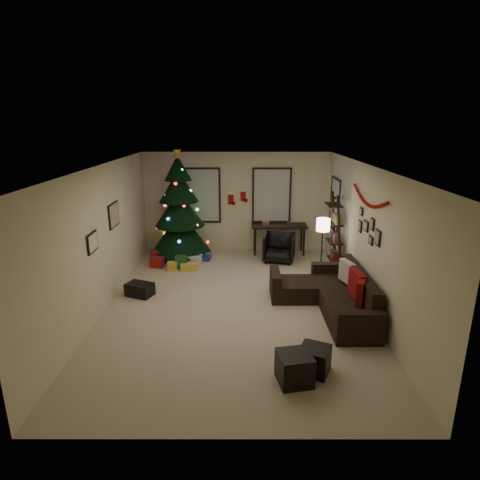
# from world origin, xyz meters

# --- Properties ---
(floor) EXTENTS (7.00, 7.00, 0.00)m
(floor) POSITION_xyz_m (0.00, 0.00, 0.00)
(floor) COLOR #BEAB90
(floor) RESTS_ON ground
(ceiling) EXTENTS (7.00, 7.00, 0.00)m
(ceiling) POSITION_xyz_m (0.00, 0.00, 2.70)
(ceiling) COLOR white
(ceiling) RESTS_ON floor
(wall_back) EXTENTS (5.00, 0.00, 5.00)m
(wall_back) POSITION_xyz_m (0.00, 3.50, 1.35)
(wall_back) COLOR beige
(wall_back) RESTS_ON floor
(wall_front) EXTENTS (5.00, 0.00, 5.00)m
(wall_front) POSITION_xyz_m (0.00, -3.50, 1.35)
(wall_front) COLOR beige
(wall_front) RESTS_ON floor
(wall_left) EXTENTS (0.00, 7.00, 7.00)m
(wall_left) POSITION_xyz_m (-2.50, 0.00, 1.35)
(wall_left) COLOR beige
(wall_left) RESTS_ON floor
(wall_right) EXTENTS (0.00, 7.00, 7.00)m
(wall_right) POSITION_xyz_m (2.50, 0.00, 1.35)
(wall_right) COLOR beige
(wall_right) RESTS_ON floor
(window_back_left) EXTENTS (1.05, 0.06, 1.50)m
(window_back_left) POSITION_xyz_m (-0.95, 3.47, 1.55)
(window_back_left) COLOR #728CB2
(window_back_left) RESTS_ON wall_back
(window_back_right) EXTENTS (1.05, 0.06, 1.50)m
(window_back_right) POSITION_xyz_m (0.95, 3.47, 1.55)
(window_back_right) COLOR #728CB2
(window_back_right) RESTS_ON wall_back
(window_right_wall) EXTENTS (0.06, 0.90, 1.30)m
(window_right_wall) POSITION_xyz_m (2.47, 2.55, 1.50)
(window_right_wall) COLOR #728CB2
(window_right_wall) RESTS_ON wall_right
(christmas_tree) EXTENTS (1.56, 1.56, 2.90)m
(christmas_tree) POSITION_xyz_m (-1.47, 2.92, 1.20)
(christmas_tree) COLOR black
(christmas_tree) RESTS_ON floor
(presents) EXTENTS (1.50, 1.01, 0.30)m
(presents) POSITION_xyz_m (-1.41, 2.23, 0.12)
(presents) COLOR gold
(presents) RESTS_ON floor
(sofa) EXTENTS (1.69, 2.47, 0.82)m
(sofa) POSITION_xyz_m (1.87, -0.17, 0.27)
(sofa) COLOR black
(sofa) RESTS_ON floor
(pillow_red_a) EXTENTS (0.28, 0.45, 0.44)m
(pillow_red_a) POSITION_xyz_m (2.21, -0.80, 0.64)
(pillow_red_a) COLOR maroon
(pillow_red_a) RESTS_ON sofa
(pillow_red_b) EXTENTS (0.19, 0.51, 0.50)m
(pillow_red_b) POSITION_xyz_m (2.21, -0.52, 0.64)
(pillow_red_b) COLOR maroon
(pillow_red_b) RESTS_ON sofa
(pillow_cream) EXTENTS (0.24, 0.44, 0.42)m
(pillow_cream) POSITION_xyz_m (2.21, 0.17, 0.63)
(pillow_cream) COLOR beige
(pillow_cream) RESTS_ON sofa
(ottoman_near) EXTENTS (0.53, 0.53, 0.43)m
(ottoman_near) POSITION_xyz_m (0.85, -2.45, 0.21)
(ottoman_near) COLOR black
(ottoman_near) RESTS_ON floor
(ottoman_far) EXTENTS (0.54, 0.54, 0.39)m
(ottoman_far) POSITION_xyz_m (1.17, -2.21, 0.19)
(ottoman_far) COLOR black
(ottoman_far) RESTS_ON floor
(desk) EXTENTS (1.48, 0.53, 0.80)m
(desk) POSITION_xyz_m (1.15, 3.22, 0.71)
(desk) COLOR black
(desk) RESTS_ON floor
(desk_chair) EXTENTS (0.82, 0.79, 0.73)m
(desk_chair) POSITION_xyz_m (1.10, 2.57, 0.36)
(desk_chair) COLOR black
(desk_chair) RESTS_ON floor
(bookshelf) EXTENTS (0.30, 0.57, 1.94)m
(bookshelf) POSITION_xyz_m (2.30, 1.63, 0.94)
(bookshelf) COLOR black
(bookshelf) RESTS_ON floor
(potted_plant) EXTENTS (0.47, 0.43, 0.44)m
(potted_plant) POSITION_xyz_m (2.30, 1.74, 1.79)
(potted_plant) COLOR #4C4C4C
(potted_plant) RESTS_ON bookshelf
(floor_lamp) EXTENTS (0.30, 0.30, 1.40)m
(floor_lamp) POSITION_xyz_m (1.95, 1.40, 1.17)
(floor_lamp) COLOR black
(floor_lamp) RESTS_ON floor
(art_map) EXTENTS (0.04, 0.60, 0.50)m
(art_map) POSITION_xyz_m (-2.48, 0.75, 1.64)
(art_map) COLOR black
(art_map) RESTS_ON wall_left
(art_abstract) EXTENTS (0.04, 0.45, 0.35)m
(art_abstract) POSITION_xyz_m (-2.48, -0.54, 1.45)
(art_abstract) COLOR black
(art_abstract) RESTS_ON wall_left
(gallery) EXTENTS (0.03, 1.25, 0.54)m
(gallery) POSITION_xyz_m (2.48, -0.07, 1.57)
(gallery) COLOR black
(gallery) RESTS_ON wall_right
(garland) EXTENTS (0.08, 1.90, 0.30)m
(garland) POSITION_xyz_m (2.45, -0.01, 2.12)
(garland) COLOR #A5140C
(garland) RESTS_ON wall_right
(stocking_left) EXTENTS (0.20, 0.05, 0.36)m
(stocking_left) POSITION_xyz_m (-0.14, 3.44, 1.49)
(stocking_left) COLOR #990F0C
(stocking_left) RESTS_ON wall_back
(stocking_right) EXTENTS (0.20, 0.05, 0.36)m
(stocking_right) POSITION_xyz_m (0.19, 3.48, 1.57)
(stocking_right) COLOR #990F0C
(stocking_right) RESTS_ON wall_back
(storage_bin) EXTENTS (0.63, 0.53, 0.27)m
(storage_bin) POSITION_xyz_m (-1.98, 0.42, 0.13)
(storage_bin) COLOR black
(storage_bin) RESTS_ON floor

